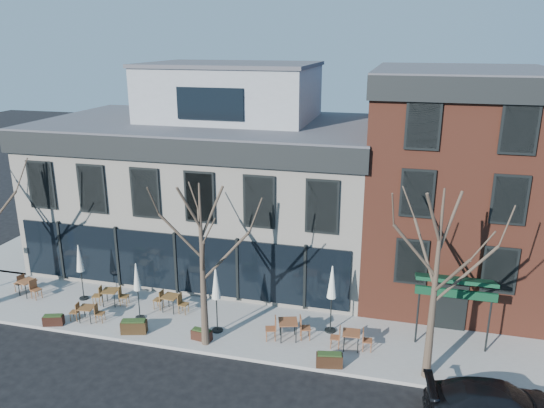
# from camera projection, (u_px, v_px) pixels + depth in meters

# --- Properties ---
(ground) EXTENTS (120.00, 120.00, 0.00)m
(ground) POSITION_uv_depth(u_px,v_px,m) (179.00, 297.00, 26.83)
(ground) COLOR black
(ground) RESTS_ON ground
(sidewalk_front) EXTENTS (33.50, 4.70, 0.15)m
(sidewalk_front) POSITION_uv_depth(u_px,v_px,m) (225.00, 325.00, 24.04)
(sidewalk_front) COLOR gray
(sidewalk_front) RESTS_ON ground
(sidewalk_side) EXTENTS (4.50, 12.00, 0.15)m
(sidewalk_side) POSITION_uv_depth(u_px,v_px,m) (59.00, 235.00, 35.05)
(sidewalk_side) COLOR gray
(sidewalk_side) RESTS_ON ground
(corner_building) EXTENTS (18.39, 10.39, 11.10)m
(corner_building) POSITION_uv_depth(u_px,v_px,m) (212.00, 182.00, 30.08)
(corner_building) COLOR silver
(corner_building) RESTS_ON ground
(red_brick_building) EXTENTS (8.20, 11.78, 11.18)m
(red_brick_building) POSITION_uv_depth(u_px,v_px,m) (453.00, 181.00, 26.61)
(red_brick_building) COLOR brown
(red_brick_building) RESTS_ON ground
(tree_mid) EXTENTS (3.50, 3.55, 7.04)m
(tree_mid) POSITION_uv_depth(u_px,v_px,m) (203.00, 264.00, 21.36)
(tree_mid) COLOR #382B21
(tree_mid) RESTS_ON sidewalk_front
(tree_right) EXTENTS (3.72, 3.77, 7.48)m
(tree_right) POSITION_uv_depth(u_px,v_px,m) (435.00, 284.00, 19.13)
(tree_right) COLOR #382B21
(tree_right) RESTS_ON sidewalk_front
(parked_sedan) EXTENTS (5.04, 2.55, 1.40)m
(parked_sedan) POSITION_uv_depth(u_px,v_px,m) (498.00, 405.00, 17.86)
(parked_sedan) COLOR black
(parked_sedan) RESTS_ON ground
(cafe_set_0) EXTENTS (1.88, 1.00, 0.97)m
(cafe_set_0) POSITION_uv_depth(u_px,v_px,m) (27.00, 286.00, 26.55)
(cafe_set_0) COLOR brown
(cafe_set_0) RESTS_ON sidewalk_front
(cafe_set_1) EXTENTS (1.82, 0.84, 0.94)m
(cafe_set_1) POSITION_uv_depth(u_px,v_px,m) (110.00, 296.00, 25.60)
(cafe_set_1) COLOR brown
(cafe_set_1) RESTS_ON sidewalk_front
(cafe_set_2) EXTENTS (1.67, 0.74, 0.86)m
(cafe_set_2) POSITION_uv_depth(u_px,v_px,m) (87.00, 312.00, 24.12)
(cafe_set_2) COLOR brown
(cafe_set_2) RESTS_ON sidewalk_front
(cafe_set_3) EXTENTS (1.83, 0.78, 0.95)m
(cafe_set_3) POSITION_uv_depth(u_px,v_px,m) (171.00, 301.00, 25.01)
(cafe_set_3) COLOR brown
(cafe_set_3) RESTS_ON sidewalk_front
(cafe_set_4) EXTENTS (2.04, 1.06, 1.05)m
(cafe_set_4) POSITION_uv_depth(u_px,v_px,m) (288.00, 328.00, 22.63)
(cafe_set_4) COLOR brown
(cafe_set_4) RESTS_ON sidewalk_front
(cafe_set_5) EXTENTS (1.80, 0.76, 0.94)m
(cafe_set_5) POSITION_uv_depth(u_px,v_px,m) (351.00, 338.00, 21.94)
(cafe_set_5) COLOR brown
(cafe_set_5) RESTS_ON sidewalk_front
(umbrella_0) EXTENTS (0.46, 0.46, 2.86)m
(umbrella_0) POSITION_uv_depth(u_px,v_px,m) (80.00, 261.00, 25.70)
(umbrella_0) COLOR black
(umbrella_0) RESTS_ON sidewalk_front
(umbrella_1) EXTENTS (0.44, 0.44, 2.75)m
(umbrella_1) POSITION_uv_depth(u_px,v_px,m) (137.00, 280.00, 23.91)
(umbrella_1) COLOR black
(umbrella_1) RESTS_ON sidewalk_front
(umbrella_3) EXTENTS (0.49, 0.49, 3.05)m
(umbrella_3) POSITION_uv_depth(u_px,v_px,m) (216.00, 287.00, 22.78)
(umbrella_3) COLOR black
(umbrella_3) RESTS_ON sidewalk_front
(umbrella_4) EXTENTS (0.50, 0.50, 3.13)m
(umbrella_4) POSITION_uv_depth(u_px,v_px,m) (332.00, 286.00, 22.75)
(umbrella_4) COLOR black
(umbrella_4) RESTS_ON sidewalk_front
(planter_0) EXTENTS (0.95, 0.62, 0.50)m
(planter_0) POSITION_uv_depth(u_px,v_px,m) (53.00, 320.00, 23.84)
(planter_0) COLOR black
(planter_0) RESTS_ON sidewalk_front
(planter_1) EXTENTS (1.19, 0.73, 0.62)m
(planter_1) POSITION_uv_depth(u_px,v_px,m) (134.00, 326.00, 23.19)
(planter_1) COLOR #322210
(planter_1) RESTS_ON sidewalk_front
(planter_2) EXTENTS (0.92, 0.47, 0.50)m
(planter_2) POSITION_uv_depth(u_px,v_px,m) (202.00, 335.00, 22.66)
(planter_2) COLOR black
(planter_2) RESTS_ON sidewalk_front
(planter_3) EXTENTS (1.10, 0.60, 0.58)m
(planter_3) POSITION_uv_depth(u_px,v_px,m) (329.00, 360.00, 20.82)
(planter_3) COLOR black
(planter_3) RESTS_ON sidewalk_front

